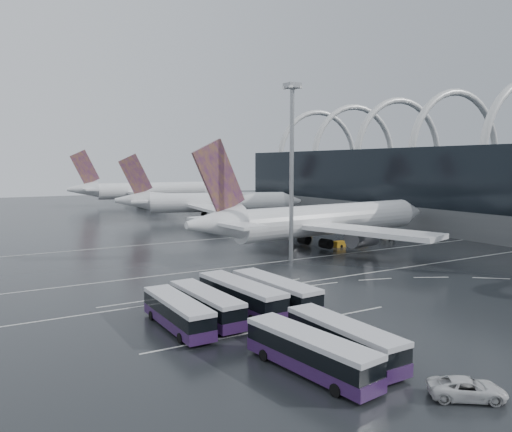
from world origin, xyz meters
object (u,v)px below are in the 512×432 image
bus_row_near_c (241,296)px  bus_row_near_a (177,312)px  bus_row_far_b (344,339)px  gse_cart_belly_c (339,244)px  airliner_gate_c (145,191)px  bus_row_near_d (275,292)px  gse_cart_belly_e (306,232)px  bus_row_near_b (206,304)px  gse_cart_belly_a (363,239)px  floodlight_mast (292,151)px  van_curve_a (467,389)px  bus_row_far_a (310,352)px  gse_cart_belly_d (387,237)px  airliner_gate_b (208,203)px  airliner_main (319,221)px

bus_row_near_c → bus_row_near_a: bearing=97.6°
bus_row_far_b → gse_cart_belly_c: (35.83, 43.58, -1.08)m
airliner_gate_c → bus_row_near_d: bearing=-99.1°
gse_cart_belly_c → gse_cart_belly_e: size_ratio=0.96×
airliner_gate_c → bus_row_near_b: 152.39m
gse_cart_belly_a → floodlight_mast: bearing=-158.7°
gse_cart_belly_a → gse_cart_belly_e: 15.07m
airliner_gate_c → van_curve_a: bearing=-97.5°
bus_row_near_c → gse_cart_belly_e: (41.79, 45.28, -1.21)m
bus_row_far_a → gse_cart_belly_d: (55.03, 46.76, -1.11)m
bus_row_near_a → van_curve_a: 26.74m
bus_row_far_b → floodlight_mast: floodlight_mast is taller
airliner_gate_c → bus_row_far_b: 165.76m
airliner_gate_b → bus_row_near_b: size_ratio=4.31×
floodlight_mast → gse_cart_belly_a: floodlight_mast is taller
bus_row_near_b → bus_row_near_a: bearing=105.3°
airliner_gate_c → gse_cart_belly_a: airliner_gate_c is taller
bus_row_near_a → gse_cart_belly_d: 67.88m
gse_cart_belly_c → gse_cart_belly_a: bearing=18.4°
gse_cart_belly_a → bus_row_near_b: bearing=-148.0°
bus_row_near_b → gse_cart_belly_e: size_ratio=5.51×
floodlight_mast → bus_row_far_b: bearing=-118.3°
bus_row_near_d → gse_cart_belly_a: (41.49, 31.22, -1.26)m
airliner_gate_b → bus_row_near_b: airliner_gate_b is taller
airliner_gate_b → van_curve_a: bearing=-88.2°
bus_row_far_b → gse_cart_belly_c: size_ratio=5.73×
bus_row_far_a → gse_cart_belly_e: bearing=-43.2°
gse_cart_belly_c → bus_row_near_a: bearing=-146.7°
airliner_gate_c → gse_cart_belly_d: bearing=-79.0°
airliner_main → floodlight_mast: (-12.61, -8.83, 13.22)m
van_curve_a → bus_row_near_c: bearing=44.1°
bus_row_far_b → gse_cart_belly_a: bus_row_far_b is taller
bus_row_near_b → floodlight_mast: size_ratio=0.43×
gse_cart_belly_e → airliner_main: bearing=-118.1°
airliner_gate_b → bus_row_far_b: (-34.55, -101.18, -3.09)m
bus_row_far_a → airliner_main: bearing=-45.5°
van_curve_a → gse_cart_belly_e: van_curve_a is taller
bus_row_near_a → gse_cart_belly_a: bus_row_near_a is taller
gse_cart_belly_a → bus_row_near_c: bearing=-146.0°
bus_row_near_c → floodlight_mast: floodlight_mast is taller
airliner_gate_b → gse_cart_belly_e: (6.05, -40.16, -4.14)m
bus_row_far_a → gse_cart_belly_a: 67.93m
bus_row_near_c → van_curve_a: size_ratio=2.62×
airliner_gate_b → gse_cart_belly_d: airliner_gate_b is taller
bus_row_far_a → gse_cart_belly_c: bearing=-49.3°
gse_cart_belly_c → gse_cart_belly_e: bearing=74.7°
airliner_gate_b → gse_cart_belly_c: (1.28, -57.59, -4.17)m
bus_row_far_a → van_curve_a: 11.27m
bus_row_near_b → bus_row_near_d: bus_row_near_d is taller
bus_row_far_a → gse_cart_belly_a: bearing=-53.0°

